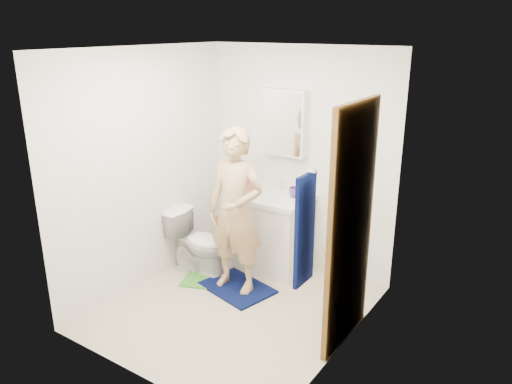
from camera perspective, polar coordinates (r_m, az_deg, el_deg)
floor at (r=4.93m, az=-2.46°, el=-13.16°), size 2.20×2.40×0.02m
ceiling at (r=4.19m, az=-2.93°, el=16.23°), size 2.20×2.40×0.02m
wall_back at (r=5.39m, az=4.99°, el=3.68°), size 2.20×0.02×2.40m
wall_front at (r=3.58m, az=-14.29°, el=-4.74°), size 2.20×0.02×2.40m
wall_left at (r=5.12m, az=-12.73°, el=2.49°), size 0.02×2.40×2.40m
wall_right at (r=3.89m, az=10.62°, el=-2.54°), size 0.02×2.40×2.40m
vanity_cabinet at (r=5.48m, az=1.88°, el=-4.86°), size 0.75×0.55×0.80m
countertop at (r=5.33m, az=1.93°, el=-0.66°), size 0.79×0.59×0.05m
sink_basin at (r=5.32m, az=1.93°, el=-0.51°), size 0.40×0.40×0.03m
faucet at (r=5.45m, az=2.94°, el=0.70°), size 0.03×0.03×0.12m
medicine_cabinet at (r=5.31m, az=3.32°, el=7.92°), size 0.50×0.12×0.70m
mirror_panel at (r=5.26m, az=2.97°, el=7.82°), size 0.46×0.01×0.66m
door at (r=4.10m, az=10.74°, el=-4.06°), size 0.05×0.80×2.05m
door_knob at (r=3.88m, az=8.22°, el=-6.51°), size 0.07×0.07×0.07m
towel at (r=3.42m, az=5.58°, el=-4.39°), size 0.03×0.24×0.80m
towel_hook at (r=3.27m, az=6.43°, el=2.27°), size 0.06×0.02×0.02m
toilet at (r=5.46m, az=-6.49°, el=-5.68°), size 0.71×0.45×0.70m
bath_mat at (r=5.23m, az=-2.15°, el=-10.87°), size 0.81×0.66×0.02m
green_rug at (r=5.40m, az=-5.87°, el=-9.95°), size 0.55×0.50×0.02m
soap_dispenser at (r=5.40m, az=-0.58°, el=1.06°), size 0.12×0.12×0.21m
toothbrush_cup at (r=5.28m, az=4.49°, el=-0.02°), size 0.16×0.16×0.10m
man at (r=4.87m, az=-2.35°, el=-2.21°), size 0.63×0.43×1.66m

